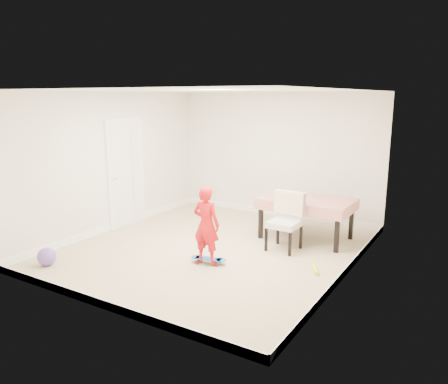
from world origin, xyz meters
The scene contains 17 objects.
ground centered at (0.00, 0.00, 0.00)m, with size 5.00×5.00×0.00m, color tan.
ceiling centered at (0.00, 0.00, 2.58)m, with size 4.50×5.00×0.04m, color white.
wall_back centered at (0.00, 2.48, 1.30)m, with size 4.50×0.04×2.60m, color silver.
wall_front centered at (0.00, -2.48, 1.30)m, with size 4.50×0.04×2.60m, color silver.
wall_left centered at (-2.23, 0.00, 1.30)m, with size 0.04×5.00×2.60m, color silver.
wall_right centered at (2.23, 0.00, 1.30)m, with size 0.04×5.00×2.60m, color silver.
door centered at (-2.22, 0.30, 1.02)m, with size 0.10×0.94×2.11m, color white.
baseboard_back centered at (0.00, 2.49, 0.06)m, with size 4.50×0.02×0.12m, color white.
baseboard_front centered at (0.00, -2.49, 0.06)m, with size 4.50×0.02×0.12m, color white.
baseboard_left centered at (-2.24, 0.00, 0.06)m, with size 0.02×5.00×0.12m, color white.
baseboard_right centered at (2.24, 0.00, 0.06)m, with size 0.02×5.00×0.12m, color white.
dining_table centered at (1.14, 1.31, 0.37)m, with size 1.59×1.00×0.74m, color red, non-canonical shape.
dining_chair centered at (1.04, 0.56, 0.48)m, with size 0.53×0.61×0.97m, color beige, non-canonical shape.
skateboard centered at (0.31, -0.60, 0.04)m, with size 0.56×0.20×0.08m, color blue, non-canonical shape.
child centered at (0.30, -0.64, 0.59)m, with size 0.43×0.28×1.18m, color red.
balloon centered at (-1.73, -1.95, 0.14)m, with size 0.28×0.28×0.28m, color #6848AD.
foam_toy centered at (1.81, -0.02, 0.03)m, with size 0.06×0.06×0.40m, color yellow.
Camera 1 is at (3.80, -5.87, 2.51)m, focal length 35.00 mm.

